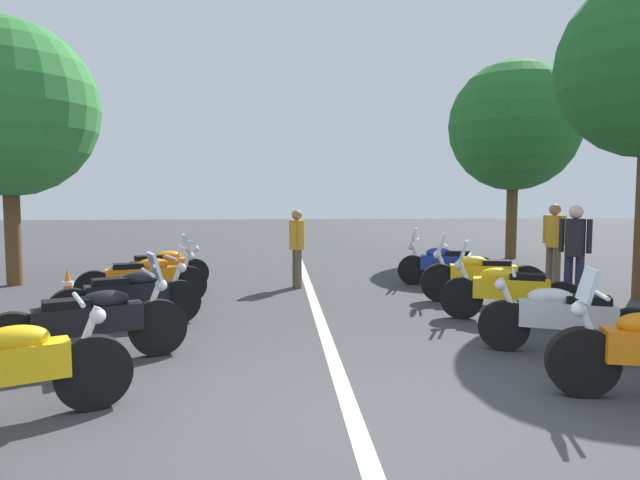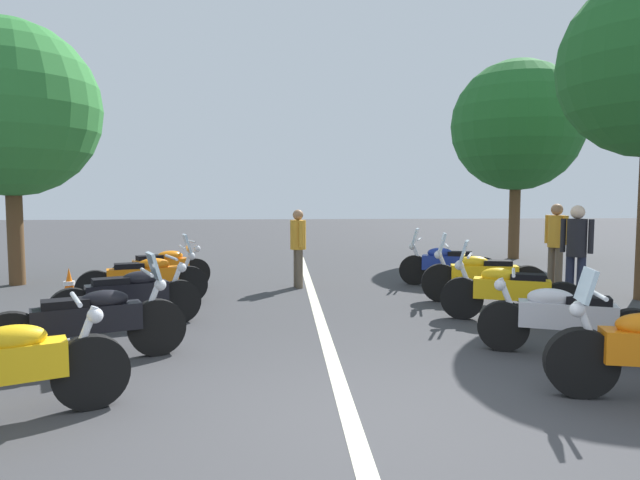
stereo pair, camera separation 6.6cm
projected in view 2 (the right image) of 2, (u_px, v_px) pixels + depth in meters
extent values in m
plane|color=#38383A|center=(354.00, 433.00, 4.37)|extent=(80.00, 80.00, 0.00)
cube|color=beige|center=(318.00, 314.00, 8.74)|extent=(16.22, 0.16, 0.01)
cylinder|color=black|center=(91.00, 372.00, 4.86)|extent=(0.41, 0.65, 0.66)
ellipsoid|color=#EAB214|center=(13.00, 338.00, 4.54)|extent=(0.46, 0.58, 0.22)
cylinder|color=silver|center=(82.00, 339.00, 4.80)|extent=(0.19, 0.29, 0.58)
cylinder|color=silver|center=(76.00, 299.00, 4.76)|extent=(0.58, 0.31, 0.04)
sphere|color=silver|center=(95.00, 316.00, 4.84)|extent=(0.14, 0.14, 0.14)
cylinder|color=black|center=(157.00, 327.00, 6.50)|extent=(0.40, 0.67, 0.67)
cylinder|color=black|center=(11.00, 343.00, 5.79)|extent=(0.40, 0.67, 0.67)
cube|color=black|center=(88.00, 319.00, 6.13)|extent=(0.72, 1.16, 0.30)
ellipsoid|color=black|center=(104.00, 300.00, 6.20)|extent=(0.45, 0.58, 0.22)
cube|color=black|center=(65.00, 305.00, 6.01)|extent=(0.43, 0.54, 0.12)
cylinder|color=silver|center=(151.00, 303.00, 6.44)|extent=(0.18, 0.29, 0.58)
cylinder|color=silver|center=(147.00, 272.00, 6.40)|extent=(0.58, 0.29, 0.04)
sphere|color=silver|center=(160.00, 285.00, 6.48)|extent=(0.14, 0.14, 0.14)
cylinder|color=silver|center=(43.00, 345.00, 6.10)|extent=(0.30, 0.53, 0.08)
cube|color=silver|center=(154.00, 266.00, 6.43)|extent=(0.38, 0.26, 0.32)
cylinder|color=black|center=(179.00, 301.00, 8.15)|extent=(0.40, 0.64, 0.64)
cylinder|color=black|center=(72.00, 311.00, 7.44)|extent=(0.40, 0.64, 0.64)
cube|color=black|center=(128.00, 294.00, 7.78)|extent=(0.73, 1.12, 0.30)
ellipsoid|color=black|center=(140.00, 279.00, 7.86)|extent=(0.46, 0.58, 0.22)
cube|color=black|center=(111.00, 282.00, 7.66)|extent=(0.44, 0.55, 0.12)
cylinder|color=silver|center=(175.00, 282.00, 8.10)|extent=(0.19, 0.29, 0.58)
cylinder|color=silver|center=(171.00, 258.00, 8.05)|extent=(0.58, 0.30, 0.04)
sphere|color=silver|center=(182.00, 268.00, 8.14)|extent=(0.14, 0.14, 0.14)
cylinder|color=silver|center=(93.00, 314.00, 7.75)|extent=(0.31, 0.53, 0.08)
cylinder|color=black|center=(189.00, 284.00, 9.68)|extent=(0.33, 0.66, 0.65)
cylinder|color=black|center=(95.00, 290.00, 9.13)|extent=(0.33, 0.66, 0.65)
cube|color=orange|center=(143.00, 277.00, 9.39)|extent=(0.62, 1.19, 0.30)
ellipsoid|color=orange|center=(154.00, 265.00, 9.44)|extent=(0.40, 0.57, 0.22)
cube|color=black|center=(129.00, 267.00, 9.29)|extent=(0.39, 0.54, 0.12)
cylinder|color=silver|center=(185.00, 268.00, 9.64)|extent=(0.15, 0.30, 0.58)
cylinder|color=silver|center=(182.00, 247.00, 9.59)|extent=(0.60, 0.22, 0.04)
sphere|color=silver|center=(191.00, 256.00, 9.66)|extent=(0.14, 0.14, 0.14)
cylinder|color=silver|center=(115.00, 293.00, 9.41)|extent=(0.24, 0.55, 0.08)
cube|color=silver|center=(187.00, 243.00, 9.62)|extent=(0.38, 0.22, 0.32)
cylinder|color=black|center=(195.00, 273.00, 11.26)|extent=(0.41, 0.60, 0.60)
cylinder|color=black|center=(125.00, 279.00, 10.51)|extent=(0.41, 0.60, 0.60)
cube|color=orange|center=(161.00, 267.00, 10.87)|extent=(0.75, 1.06, 0.30)
ellipsoid|color=orange|center=(170.00, 256.00, 10.95)|extent=(0.48, 0.58, 0.22)
cube|color=black|center=(150.00, 258.00, 10.74)|extent=(0.46, 0.55, 0.12)
cylinder|color=silver|center=(192.00, 259.00, 11.20)|extent=(0.20, 0.29, 0.58)
cylinder|color=silver|center=(190.00, 241.00, 11.15)|extent=(0.56, 0.33, 0.04)
sphere|color=silver|center=(197.00, 249.00, 11.24)|extent=(0.14, 0.14, 0.14)
cylinder|color=silver|center=(138.00, 281.00, 10.82)|extent=(0.33, 0.52, 0.08)
cylinder|color=black|center=(581.00, 363.00, 5.13)|extent=(0.30, 0.67, 0.66)
cylinder|color=silver|center=(589.00, 332.00, 5.09)|extent=(0.14, 0.30, 0.58)
cylinder|color=silver|center=(595.00, 293.00, 5.06)|extent=(0.61, 0.19, 0.04)
sphere|color=silver|center=(577.00, 310.00, 5.10)|extent=(0.14, 0.14, 0.14)
cube|color=silver|center=(586.00, 285.00, 5.06)|extent=(0.38, 0.21, 0.32)
cylinder|color=black|center=(503.00, 326.00, 6.68)|extent=(0.37, 0.61, 0.61)
cylinder|color=black|center=(633.00, 335.00, 6.23)|extent=(0.37, 0.61, 0.61)
cube|color=silver|center=(567.00, 315.00, 6.44)|extent=(0.67, 1.09, 0.30)
ellipsoid|color=silver|center=(551.00, 298.00, 6.48)|extent=(0.44, 0.58, 0.22)
cube|color=black|center=(588.00, 301.00, 6.36)|extent=(0.43, 0.54, 0.12)
cylinder|color=silver|center=(509.00, 302.00, 6.64)|extent=(0.18, 0.29, 0.58)
cylinder|color=silver|center=(514.00, 272.00, 6.60)|extent=(0.59, 0.28, 0.04)
sphere|color=silver|center=(500.00, 285.00, 6.66)|extent=(0.14, 0.14, 0.14)
cylinder|color=silver|center=(608.00, 345.00, 6.16)|extent=(0.29, 0.54, 0.08)
cylinder|color=black|center=(462.00, 298.00, 8.40)|extent=(0.38, 0.65, 0.64)
cylinder|color=black|center=(563.00, 304.00, 7.94)|extent=(0.38, 0.65, 0.64)
cube|color=#EAB214|center=(511.00, 289.00, 8.16)|extent=(0.68, 1.10, 0.30)
ellipsoid|color=#EAB214|center=(499.00, 275.00, 8.20)|extent=(0.44, 0.58, 0.22)
cube|color=black|center=(528.00, 278.00, 8.07)|extent=(0.43, 0.54, 0.12)
cylinder|color=silver|center=(466.00, 279.00, 8.36)|extent=(0.18, 0.29, 0.58)
cylinder|color=silver|center=(470.00, 255.00, 8.32)|extent=(0.59, 0.28, 0.04)
sphere|color=silver|center=(459.00, 266.00, 8.38)|extent=(0.14, 0.14, 0.14)
cylinder|color=silver|center=(542.00, 312.00, 7.87)|extent=(0.29, 0.54, 0.08)
cube|color=silver|center=(464.00, 251.00, 8.34)|extent=(0.38, 0.25, 0.32)
cylinder|color=black|center=(441.00, 283.00, 9.78)|extent=(0.28, 0.69, 0.67)
cylinder|color=black|center=(528.00, 285.00, 9.55)|extent=(0.28, 0.69, 0.67)
cube|color=#EAB214|center=(484.00, 274.00, 9.65)|extent=(0.52, 1.16, 0.30)
ellipsoid|color=#EAB214|center=(474.00, 262.00, 9.66)|extent=(0.37, 0.56, 0.22)
cube|color=black|center=(497.00, 264.00, 9.60)|extent=(0.36, 0.53, 0.12)
cylinder|color=silver|center=(444.00, 266.00, 9.74)|extent=(0.13, 0.30, 0.58)
cylinder|color=silver|center=(447.00, 246.00, 9.71)|extent=(0.61, 0.17, 0.04)
sphere|color=silver|center=(438.00, 255.00, 9.74)|extent=(0.14, 0.14, 0.14)
cylinder|color=silver|center=(512.00, 292.00, 9.43)|extent=(0.20, 0.55, 0.08)
cube|color=silver|center=(442.00, 242.00, 9.72)|extent=(0.38, 0.20, 0.32)
cylinder|color=black|center=(414.00, 270.00, 11.64)|extent=(0.35, 0.63, 0.62)
cylinder|color=black|center=(484.00, 273.00, 11.25)|extent=(0.35, 0.63, 0.62)
cube|color=navy|center=(449.00, 263.00, 11.43)|extent=(0.63, 1.11, 0.30)
ellipsoid|color=navy|center=(440.00, 253.00, 11.46)|extent=(0.42, 0.58, 0.22)
cube|color=black|center=(460.00, 254.00, 11.36)|extent=(0.41, 0.54, 0.12)
cylinder|color=silver|center=(417.00, 256.00, 11.60)|extent=(0.17, 0.30, 0.58)
cylinder|color=silver|center=(419.00, 239.00, 11.56)|extent=(0.60, 0.25, 0.04)
sphere|color=silver|center=(412.00, 247.00, 11.62)|extent=(0.14, 0.14, 0.14)
cylinder|color=silver|center=(470.00, 278.00, 11.16)|extent=(0.26, 0.54, 0.08)
cube|color=silver|center=(416.00, 236.00, 11.58)|extent=(0.38, 0.24, 0.32)
cube|color=orange|center=(70.00, 301.00, 9.75)|extent=(0.36, 0.36, 0.03)
cone|color=orange|center=(69.00, 285.00, 9.73)|extent=(0.26, 0.26, 0.60)
cylinder|color=white|center=(69.00, 283.00, 9.73)|extent=(0.19, 0.19, 0.07)
cylinder|color=brown|center=(551.00, 268.00, 11.15)|extent=(0.14, 0.14, 0.85)
cylinder|color=brown|center=(559.00, 269.00, 10.99)|extent=(0.14, 0.14, 0.85)
cylinder|color=orange|center=(556.00, 231.00, 11.01)|extent=(0.32, 0.32, 0.64)
cylinder|color=orange|center=(547.00, 229.00, 11.20)|extent=(0.09, 0.09, 0.58)
cylinder|color=orange|center=(566.00, 230.00, 10.82)|extent=(0.09, 0.09, 0.58)
sphere|color=#9E704C|center=(557.00, 210.00, 10.98)|extent=(0.23, 0.23, 0.23)
cylinder|color=#1E2338|center=(570.00, 281.00, 9.43)|extent=(0.14, 0.14, 0.85)
cylinder|color=#1E2338|center=(581.00, 282.00, 9.32)|extent=(0.14, 0.14, 0.85)
cylinder|color=black|center=(577.00, 238.00, 9.32)|extent=(0.32, 0.32, 0.64)
cylinder|color=black|center=(563.00, 235.00, 9.45)|extent=(0.09, 0.09, 0.58)
cylinder|color=black|center=(591.00, 236.00, 9.18)|extent=(0.09, 0.09, 0.58)
sphere|color=beige|center=(578.00, 212.00, 9.28)|extent=(0.23, 0.23, 0.23)
cylinder|color=brown|center=(299.00, 269.00, 11.18)|extent=(0.14, 0.14, 0.79)
cylinder|color=brown|center=(297.00, 268.00, 11.35)|extent=(0.14, 0.14, 0.79)
cylinder|color=orange|center=(298.00, 235.00, 11.21)|extent=(0.32, 0.32, 0.59)
cylinder|color=orange|center=(301.00, 234.00, 11.00)|extent=(0.09, 0.09, 0.53)
cylinder|color=orange|center=(295.00, 233.00, 11.41)|extent=(0.09, 0.09, 0.53)
sphere|color=#9E704C|center=(298.00, 215.00, 11.17)|extent=(0.21, 0.21, 0.21)
cylinder|color=brown|center=(514.00, 215.00, 16.41)|extent=(0.32, 0.32, 2.61)
sphere|color=#236628|center=(517.00, 126.00, 16.19)|extent=(3.81, 3.81, 3.81)
cylinder|color=brown|center=(15.00, 228.00, 11.57)|extent=(0.32, 0.32, 2.41)
sphere|color=#2D7A33|center=(10.00, 109.00, 11.37)|extent=(3.63, 3.63, 3.63)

